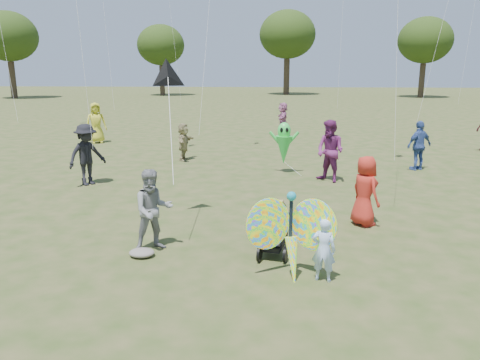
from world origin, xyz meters
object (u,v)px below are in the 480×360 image
Objects in this scene: crowd_c at (419,146)px; child_girl at (324,250)px; crowd_j at (283,118)px; crowd_b at (87,155)px; crowd_d at (184,142)px; crowd_g at (96,123)px; butterfly_kite at (291,236)px; adult_man at (153,210)px; jogging_stroller at (273,224)px; crowd_e at (330,151)px; alien_kite at (284,145)px; crowd_a at (365,191)px.

child_girl is at bearing 36.94° from crowd_c.
child_girl is 10.08m from crowd_c.
crowd_j is at bearing -74.25° from child_girl.
crowd_c is at bearing -36.97° from crowd_b.
crowd_c is 8.64m from crowd_d.
crowd_g reaches higher than crowd_b.
butterfly_kite is at bearing 5.81° from child_girl.
adult_man is 1.47× the size of jogging_stroller.
crowd_c is 10.24m from butterfly_kite.
crowd_c reaches higher than butterfly_kite.
butterfly_kite is (-0.11, -17.81, -0.10)m from crowd_j.
butterfly_kite is (6.01, -6.13, -0.18)m from crowd_b.
crowd_d is at bearing 9.60° from crowd_b.
jogging_stroller is at bearing -94.18° from crowd_b.
crowd_j is at bearing 101.07° from jogging_stroller.
crowd_e reaches higher than crowd_j.
crowd_g is at bearing 121.82° from butterfly_kite.
adult_man is at bearing -80.52° from crowd_e.
crowd_c is 14.46m from crowd_g.
crowd_b is 8.59m from butterfly_kite.
adult_man reaches higher than jogging_stroller.
crowd_e is at bearing -113.29° from crowd_d.
crowd_e is at bearing 86.51° from jogging_stroller.
crowd_b is 4.66m from crowd_d.
jogging_stroller is (-1.75, -6.08, -0.36)m from crowd_e.
child_girl is at bearing -46.82° from adult_man.
adult_man is 0.93× the size of butterfly_kite.
butterfly_kite reaches higher than child_girl.
crowd_g reaches higher than child_girl.
child_girl is 11.20m from crowd_d.
alien_kite reaches higher than jogging_stroller.
butterfly_kite is (0.32, -1.03, 0.15)m from jogging_stroller.
crowd_g is 9.62m from crowd_j.
crowd_e is 1.12× the size of alien_kite.
crowd_d is 9.85m from jogging_stroller.
jogging_stroller is at bearing -2.14° from crowd_j.
alien_kite is at bearing 89.95° from butterfly_kite.
child_girl is 0.57× the size of crowd_e.
crowd_d is at bearing -52.68° from child_girl.
crowd_g is at bearing -42.40° from child_girl.
child_girl is 0.58× the size of crowd_g.
child_girl is 0.69× the size of crowd_a.
crowd_a reaches higher than butterfly_kite.
butterfly_kite is at bearing -83.94° from crowd_g.
crowd_a is 0.84× the size of crowd_g.
crowd_j is 16.79m from jogging_stroller.
crowd_b reaches higher than adult_man.
butterfly_kite is (-4.74, -9.08, -0.11)m from crowd_c.
crowd_e reaches higher than crowd_g.
crowd_e is 1.02× the size of crowd_g.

